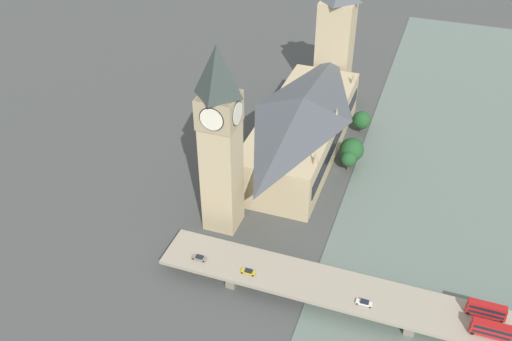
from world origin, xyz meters
TOP-DOWN VIEW (x-y plane):
  - ground_plane at (0.00, 0.00)m, footprint 600.00×600.00m
  - river_water at (-37.19, 0.00)m, footprint 62.37×360.00m
  - parliament_hall at (17.62, -8.00)m, footprint 29.70×85.25m
  - clock_tower at (31.21, 44.31)m, footprint 12.58×12.58m
  - victoria_tower at (17.67, -62.43)m, footprint 15.60×15.60m
  - road_bridge at (-37.19, 66.03)m, footprint 156.75×16.06m
  - double_decker_bus_lead at (-56.66, 62.46)m, footprint 10.81×2.53m
  - double_decker_bus_mid at (-58.15, 69.44)m, footprint 11.08×2.59m
  - car_northbound_lead at (12.66, 69.46)m, footprint 4.53×1.78m
  - car_northbound_mid at (29.42, 68.99)m, footprint 4.60×1.76m
  - car_southbound_lead at (-23.38, 69.86)m, footprint 4.73×1.74m
  - tree_embankment_near at (-3.70, -1.67)m, footprint 6.36×6.36m
  - tree_embankment_mid at (-3.79, -6.40)m, footprint 9.75×9.75m
  - tree_embankment_far at (-2.90, -32.31)m, footprint 7.98×7.98m

SIDE VIEW (x-z plane):
  - ground_plane at x=0.00m, z-range 0.00..0.00m
  - river_water at x=-37.19m, z-range 0.00..0.30m
  - road_bridge at x=-37.19m, z-range 1.69..7.05m
  - tree_embankment_near at x=-3.70m, z-range 1.23..10.09m
  - car_northbound_mid at x=29.42m, z-range 5.38..6.62m
  - car_northbound_lead at x=12.66m, z-range 5.38..6.63m
  - car_southbound_lead at x=-23.38m, z-range 5.36..6.74m
  - tree_embankment_far at x=-2.90m, z-range 1.04..11.12m
  - tree_embankment_mid at x=-3.79m, z-range 1.07..12.97m
  - double_decker_bus_lead at x=-56.66m, z-range 5.60..10.25m
  - double_decker_bus_mid at x=-58.15m, z-range 5.61..10.52m
  - parliament_hall at x=17.62m, z-range -0.10..25.79m
  - victoria_tower at x=17.67m, z-range -2.00..56.11m
  - clock_tower at x=31.21m, z-range 2.22..70.12m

